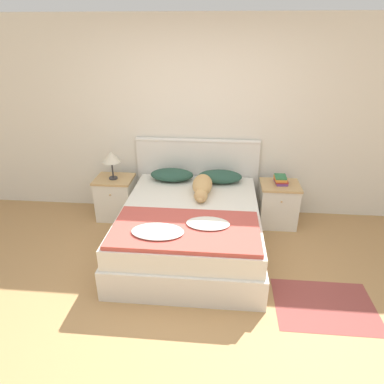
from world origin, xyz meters
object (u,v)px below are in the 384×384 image
(bed, at_px, (190,229))
(pillow_left, at_px, (172,175))
(dog, at_px, (202,186))
(book_stack, at_px, (281,180))
(table_lamp, at_px, (111,158))
(pillow_right, at_px, (220,177))
(nightstand_right, at_px, (278,204))
(nightstand_left, at_px, (116,198))

(bed, relative_size, pillow_left, 3.41)
(pillow_left, relative_size, dog, 0.81)
(book_stack, xyz_separation_m, table_lamp, (-2.18, -0.05, 0.24))
(bed, relative_size, pillow_right, 3.41)
(dog, relative_size, table_lamp, 1.90)
(nightstand_right, relative_size, dog, 0.82)
(book_stack, bearing_deg, dog, -161.30)
(book_stack, distance_m, table_lamp, 2.19)
(dog, bearing_deg, pillow_right, 60.41)
(pillow_right, bearing_deg, bed, -112.87)
(pillow_right, bearing_deg, pillow_left, 180.00)
(nightstand_left, relative_size, pillow_right, 1.02)
(pillow_left, relative_size, pillow_right, 1.00)
(pillow_right, height_order, book_stack, pillow_right)
(nightstand_left, height_order, nightstand_right, same)
(pillow_right, height_order, table_lamp, table_lamp)
(table_lamp, bearing_deg, nightstand_left, 90.00)
(bed, bearing_deg, nightstand_right, 32.23)
(pillow_left, xyz_separation_m, table_lamp, (-0.77, -0.08, 0.24))
(nightstand_left, relative_size, nightstand_right, 1.00)
(bed, bearing_deg, dog, 74.34)
(nightstand_left, bearing_deg, nightstand_right, 0.00)
(table_lamp, bearing_deg, pillow_left, 6.20)
(nightstand_left, distance_m, pillow_left, 0.84)
(book_stack, bearing_deg, table_lamp, -178.80)
(nightstand_left, bearing_deg, pillow_left, 4.97)
(nightstand_left, distance_m, dog, 1.28)
(dog, xyz_separation_m, book_stack, (0.98, 0.33, -0.02))
(nightstand_right, distance_m, pillow_right, 0.84)
(dog, distance_m, book_stack, 1.04)
(bed, xyz_separation_m, nightstand_right, (1.09, 0.69, 0.02))
(dog, bearing_deg, book_stack, 18.70)
(pillow_right, height_order, dog, dog)
(pillow_left, bearing_deg, book_stack, -1.55)
(nightstand_left, distance_m, book_stack, 2.20)
(bed, bearing_deg, table_lamp, 148.40)
(bed, height_order, pillow_right, pillow_right)
(bed, distance_m, book_stack, 1.35)
(nightstand_left, distance_m, table_lamp, 0.58)
(table_lamp, bearing_deg, book_stack, 1.20)
(pillow_left, height_order, dog, dog)
(bed, bearing_deg, book_stack, 33.29)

